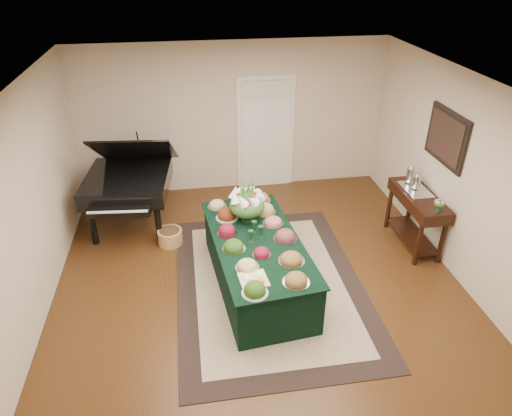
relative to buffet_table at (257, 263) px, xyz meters
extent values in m
plane|color=black|center=(0.03, -0.02, -0.37)|extent=(6.00, 6.00, 0.00)
cube|color=black|center=(0.17, -0.02, -0.36)|extent=(2.51, 3.52, 0.01)
cube|color=beige|center=(0.17, -0.02, -0.36)|extent=(2.01, 3.02, 0.01)
cube|color=white|center=(0.63, 2.96, 0.68)|extent=(1.05, 0.04, 2.10)
cube|color=white|center=(0.63, 2.94, 0.63)|extent=(0.90, 0.06, 2.00)
cube|color=black|center=(0.00, 0.00, -0.01)|extent=(1.26, 2.35, 0.72)
cube|color=black|center=(0.00, 0.00, 0.35)|extent=(1.32, 2.41, 0.02)
cylinder|color=#A6B0A7|center=(-0.33, 0.61, 0.37)|extent=(0.31, 0.31, 0.01)
ellipsoid|color=maroon|center=(-0.33, 0.61, 0.43)|extent=(0.26, 0.26, 0.11)
cylinder|color=silver|center=(0.34, -0.51, 0.37)|extent=(0.33, 0.33, 0.01)
ellipsoid|color=brown|center=(0.34, -0.51, 0.41)|extent=(0.27, 0.27, 0.08)
cylinder|color=silver|center=(0.37, -0.03, 0.37)|extent=(0.32, 0.32, 0.01)
ellipsoid|color=brown|center=(0.37, -0.03, 0.42)|extent=(0.26, 0.26, 0.09)
cylinder|color=silver|center=(0.22, 0.68, 0.37)|extent=(0.32, 0.32, 0.01)
ellipsoid|color=gold|center=(0.22, 0.68, 0.42)|extent=(0.26, 0.26, 0.10)
cylinder|color=#A6B0A7|center=(-0.19, -1.02, 0.37)|extent=(0.30, 0.30, 0.01)
ellipsoid|color=#305D17|center=(-0.19, -1.02, 0.43)|extent=(0.25, 0.25, 0.10)
cylinder|color=silver|center=(0.30, -0.92, 0.37)|extent=(0.31, 0.31, 0.01)
ellipsoid|color=brown|center=(0.30, -0.92, 0.42)|extent=(0.26, 0.26, 0.08)
cylinder|color=silver|center=(0.22, 1.02, 0.37)|extent=(0.30, 0.30, 0.01)
ellipsoid|color=#B66B49|center=(0.22, 1.02, 0.42)|extent=(0.25, 0.25, 0.09)
cylinder|color=silver|center=(-0.21, -0.56, 0.37)|extent=(0.29, 0.29, 0.01)
ellipsoid|color=#D3C483|center=(-0.21, -0.56, 0.41)|extent=(0.24, 0.24, 0.07)
cylinder|color=silver|center=(-0.44, 0.94, 0.37)|extent=(0.28, 0.28, 0.01)
ellipsoid|color=#D3C483|center=(-0.44, 0.94, 0.41)|extent=(0.23, 0.23, 0.07)
cylinder|color=silver|center=(0.28, 0.36, 0.37)|extent=(0.30, 0.30, 0.01)
ellipsoid|color=#D66B70|center=(0.28, 0.36, 0.41)|extent=(0.24, 0.24, 0.07)
cylinder|color=silver|center=(-0.32, -0.15, 0.37)|extent=(0.31, 0.31, 0.01)
ellipsoid|color=#305D17|center=(-0.32, -0.15, 0.42)|extent=(0.25, 0.25, 0.08)
cylinder|color=silver|center=(0.01, -0.33, 0.37)|extent=(0.24, 0.24, 0.01)
ellipsoid|color=maroon|center=(0.01, -0.33, 0.41)|extent=(0.19, 0.19, 0.07)
cylinder|color=silver|center=(-0.11, 0.93, 0.37)|extent=(0.26, 0.26, 0.01)
ellipsoid|color=#D66B70|center=(-0.11, 0.93, 0.41)|extent=(0.22, 0.22, 0.07)
cylinder|color=silver|center=(-0.37, 0.21, 0.37)|extent=(0.27, 0.27, 0.01)
ellipsoid|color=maroon|center=(-0.37, 0.21, 0.42)|extent=(0.22, 0.22, 0.10)
cube|color=tan|center=(-0.17, -0.80, 0.37)|extent=(0.35, 0.35, 0.02)
ellipsoid|color=#F1EACB|center=(-0.23, -0.77, 0.42)|extent=(0.14, 0.14, 0.08)
ellipsoid|color=#F1EACB|center=(-0.09, -0.73, 0.42)|extent=(0.12, 0.12, 0.07)
cube|color=orange|center=(-0.11, -0.87, 0.41)|extent=(0.11, 0.10, 0.05)
cylinder|color=#14321C|center=(-0.06, 0.52, 0.46)|extent=(0.19, 0.19, 0.19)
ellipsoid|color=#336026|center=(-0.06, 0.52, 0.60)|extent=(0.49, 0.49, 0.32)
cylinder|color=black|center=(-2.34, 1.38, -0.05)|extent=(0.10, 0.10, 0.64)
cylinder|color=black|center=(-1.34, 1.28, -0.05)|extent=(0.10, 0.10, 0.64)
cylinder|color=black|center=(-1.73, 2.46, -0.05)|extent=(0.10, 0.10, 0.64)
cube|color=black|center=(-1.78, 1.87, 0.41)|extent=(1.40, 1.48, 0.27)
cube|color=black|center=(-1.86, 1.10, 0.32)|extent=(0.93, 0.31, 0.10)
cube|color=black|center=(-1.62, 2.01, 0.89)|extent=(1.31, 1.10, 0.71)
cylinder|color=#AD7B46|center=(-1.18, 1.19, -0.25)|extent=(0.38, 0.38, 0.24)
cylinder|color=black|center=(2.35, 0.09, -0.02)|extent=(0.07, 0.07, 0.69)
cylinder|color=black|center=(2.71, 0.09, -0.02)|extent=(0.07, 0.07, 0.69)
cylinder|color=black|center=(2.35, 1.12, -0.02)|extent=(0.07, 0.07, 0.69)
cylinder|color=black|center=(2.71, 1.12, -0.02)|extent=(0.07, 0.07, 0.69)
cube|color=black|center=(2.53, 0.60, 0.41)|extent=(0.45, 1.22, 0.18)
cube|color=black|center=(2.53, 0.60, -0.22)|extent=(0.38, 1.08, 0.03)
cube|color=silver|center=(2.53, 0.75, 0.51)|extent=(0.34, 0.58, 0.02)
cylinder|color=#14321C|center=(2.53, 0.08, 0.55)|extent=(0.07, 0.07, 0.11)
ellipsoid|color=pink|center=(2.53, 0.08, 0.65)|extent=(0.16, 0.16, 0.11)
cube|color=black|center=(2.75, 0.60, 1.38)|extent=(0.04, 0.95, 0.75)
cube|color=#461217|center=(2.73, 0.60, 1.38)|extent=(0.01, 0.82, 0.62)
camera|label=1|loc=(-0.78, -4.84, 3.71)|focal=32.00mm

